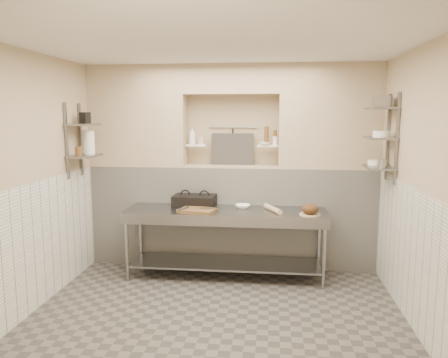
# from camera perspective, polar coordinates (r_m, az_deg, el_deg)

# --- Properties ---
(floor) EXTENTS (4.00, 3.90, 0.10)m
(floor) POSITION_cam_1_polar(r_m,az_deg,el_deg) (4.87, -1.08, -18.14)
(floor) COLOR #55514C
(floor) RESTS_ON ground
(ceiling) EXTENTS (4.00, 3.90, 0.10)m
(ceiling) POSITION_cam_1_polar(r_m,az_deg,el_deg) (4.42, -1.19, 17.85)
(ceiling) COLOR silver
(ceiling) RESTS_ON ground
(wall_left) EXTENTS (0.10, 3.90, 2.80)m
(wall_left) POSITION_cam_1_polar(r_m,az_deg,el_deg) (5.10, -24.60, -0.53)
(wall_left) COLOR tan
(wall_left) RESTS_ON ground
(wall_right) EXTENTS (0.10, 3.90, 2.80)m
(wall_right) POSITION_cam_1_polar(r_m,az_deg,el_deg) (4.62, 24.97, -1.42)
(wall_right) COLOR tan
(wall_right) RESTS_ON ground
(wall_back) EXTENTS (4.00, 0.10, 2.80)m
(wall_back) POSITION_cam_1_polar(r_m,az_deg,el_deg) (6.38, 1.23, 1.87)
(wall_back) COLOR tan
(wall_back) RESTS_ON ground
(wall_front) EXTENTS (4.00, 0.10, 2.80)m
(wall_front) POSITION_cam_1_polar(r_m,az_deg,el_deg) (2.49, -7.24, -8.53)
(wall_front) COLOR tan
(wall_front) RESTS_ON ground
(backwall_lower) EXTENTS (4.00, 0.40, 1.40)m
(backwall_lower) POSITION_cam_1_polar(r_m,az_deg,el_deg) (6.26, 1.00, -4.77)
(backwall_lower) COLOR silver
(backwall_lower) RESTS_ON floor
(alcove_sill) EXTENTS (1.30, 0.40, 0.02)m
(alcove_sill) POSITION_cam_1_polar(r_m,az_deg,el_deg) (6.14, 1.01, 1.70)
(alcove_sill) COLOR tan
(alcove_sill) RESTS_ON backwall_lower
(backwall_pillar_left) EXTENTS (1.35, 0.40, 1.40)m
(backwall_pillar_left) POSITION_cam_1_polar(r_m,az_deg,el_deg) (6.36, -11.06, 8.01)
(backwall_pillar_left) COLOR tan
(backwall_pillar_left) RESTS_ON backwall_lower
(backwall_pillar_right) EXTENTS (1.35, 0.40, 1.40)m
(backwall_pillar_right) POSITION_cam_1_polar(r_m,az_deg,el_deg) (6.11, 13.61, 7.93)
(backwall_pillar_right) COLOR tan
(backwall_pillar_right) RESTS_ON backwall_lower
(backwall_header) EXTENTS (1.30, 0.40, 0.40)m
(backwall_header) POSITION_cam_1_polar(r_m,az_deg,el_deg) (6.11, 1.04, 12.85)
(backwall_header) COLOR tan
(backwall_header) RESTS_ON backwall_lower
(wainscot_left) EXTENTS (0.02, 3.90, 1.40)m
(wainscot_left) POSITION_cam_1_polar(r_m,az_deg,el_deg) (5.22, -23.56, -8.16)
(wainscot_left) COLOR silver
(wainscot_left) RESTS_ON floor
(wainscot_right) EXTENTS (0.02, 3.90, 1.40)m
(wainscot_right) POSITION_cam_1_polar(r_m,az_deg,el_deg) (4.76, 23.75, -9.74)
(wainscot_right) COLOR silver
(wainscot_right) RESTS_ON floor
(alcove_shelf_left) EXTENTS (0.28, 0.16, 0.02)m
(alcove_shelf_left) POSITION_cam_1_polar(r_m,az_deg,el_deg) (6.18, -3.62, 4.43)
(alcove_shelf_left) COLOR white
(alcove_shelf_left) RESTS_ON backwall_lower
(alcove_shelf_right) EXTENTS (0.28, 0.16, 0.02)m
(alcove_shelf_right) POSITION_cam_1_polar(r_m,az_deg,el_deg) (6.08, 5.73, 4.34)
(alcove_shelf_right) COLOR white
(alcove_shelf_right) RESTS_ON backwall_lower
(utensil_rail) EXTENTS (0.70, 0.02, 0.02)m
(utensil_rail) POSITION_cam_1_polar(r_m,az_deg,el_deg) (6.27, 1.17, 6.79)
(utensil_rail) COLOR gray
(utensil_rail) RESTS_ON wall_back
(hanging_steel) EXTENTS (0.02, 0.02, 0.30)m
(hanging_steel) POSITION_cam_1_polar(r_m,az_deg,el_deg) (6.25, 1.15, 5.23)
(hanging_steel) COLOR black
(hanging_steel) RESTS_ON utensil_rail
(splash_panel) EXTENTS (0.60, 0.08, 0.45)m
(splash_panel) POSITION_cam_1_polar(r_m,az_deg,el_deg) (6.21, 1.11, 3.91)
(splash_panel) COLOR #383330
(splash_panel) RESTS_ON alcove_sill
(shelf_rail_left_a) EXTENTS (0.03, 0.03, 0.95)m
(shelf_rail_left_a) POSITION_cam_1_polar(r_m,az_deg,el_deg) (6.13, -18.22, 4.94)
(shelf_rail_left_a) COLOR slate
(shelf_rail_left_a) RESTS_ON wall_left
(shelf_rail_left_b) EXTENTS (0.03, 0.03, 0.95)m
(shelf_rail_left_b) POSITION_cam_1_polar(r_m,az_deg,el_deg) (5.77, -19.87, 4.67)
(shelf_rail_left_b) COLOR slate
(shelf_rail_left_b) RESTS_ON wall_left
(wall_shelf_left_lower) EXTENTS (0.30, 0.50, 0.02)m
(wall_shelf_left_lower) POSITION_cam_1_polar(r_m,az_deg,el_deg) (5.91, -17.74, 2.90)
(wall_shelf_left_lower) COLOR slate
(wall_shelf_left_lower) RESTS_ON wall_left
(wall_shelf_left_upper) EXTENTS (0.30, 0.50, 0.03)m
(wall_shelf_left_upper) POSITION_cam_1_polar(r_m,az_deg,el_deg) (5.89, -17.92, 6.78)
(wall_shelf_left_upper) COLOR slate
(wall_shelf_left_upper) RESTS_ON wall_left
(shelf_rail_right_a) EXTENTS (0.03, 0.03, 1.05)m
(shelf_rail_right_a) POSITION_cam_1_polar(r_m,az_deg,el_deg) (5.75, 20.61, 5.12)
(shelf_rail_right_a) COLOR slate
(shelf_rail_right_a) RESTS_ON wall_right
(shelf_rail_right_b) EXTENTS (0.03, 0.03, 1.05)m
(shelf_rail_right_b) POSITION_cam_1_polar(r_m,az_deg,el_deg) (5.36, 21.65, 4.87)
(shelf_rail_right_b) COLOR slate
(shelf_rail_right_b) RESTS_ON wall_right
(wall_shelf_right_lower) EXTENTS (0.30, 0.50, 0.02)m
(wall_shelf_right_lower) POSITION_cam_1_polar(r_m,az_deg,el_deg) (5.55, 19.57, 1.44)
(wall_shelf_right_lower) COLOR slate
(wall_shelf_right_lower) RESTS_ON wall_right
(wall_shelf_right_mid) EXTENTS (0.30, 0.50, 0.02)m
(wall_shelf_right_mid) POSITION_cam_1_polar(r_m,az_deg,el_deg) (5.52, 19.75, 5.05)
(wall_shelf_right_mid) COLOR slate
(wall_shelf_right_mid) RESTS_ON wall_right
(wall_shelf_right_upper) EXTENTS (0.30, 0.50, 0.03)m
(wall_shelf_right_upper) POSITION_cam_1_polar(r_m,az_deg,el_deg) (5.52, 19.93, 8.68)
(wall_shelf_right_upper) COLOR slate
(wall_shelf_right_upper) RESTS_ON wall_right
(prep_table) EXTENTS (2.60, 0.70, 0.90)m
(prep_table) POSITION_cam_1_polar(r_m,az_deg,el_deg) (5.73, 0.18, -6.61)
(prep_table) COLOR gray
(prep_table) RESTS_ON floor
(panini_press) EXTENTS (0.58, 0.43, 0.15)m
(panini_press) POSITION_cam_1_polar(r_m,az_deg,el_deg) (5.92, -3.83, -2.82)
(panini_press) COLOR black
(panini_press) RESTS_ON prep_table
(cutting_board) EXTENTS (0.51, 0.41, 0.04)m
(cutting_board) POSITION_cam_1_polar(r_m,az_deg,el_deg) (5.57, -3.47, -4.12)
(cutting_board) COLOR brown
(cutting_board) RESTS_ON prep_table
(knife_blade) EXTENTS (0.24, 0.05, 0.01)m
(knife_blade) POSITION_cam_1_polar(r_m,az_deg,el_deg) (5.57, -2.00, -3.82)
(knife_blade) COLOR gray
(knife_blade) RESTS_ON cutting_board
(tongs) EXTENTS (0.12, 0.22, 0.02)m
(tongs) POSITION_cam_1_polar(r_m,az_deg,el_deg) (5.53, -5.42, -3.85)
(tongs) COLOR gray
(tongs) RESTS_ON cutting_board
(mixing_bowl) EXTENTS (0.20, 0.20, 0.05)m
(mixing_bowl) POSITION_cam_1_polar(r_m,az_deg,el_deg) (5.79, 2.46, -3.58)
(mixing_bowl) COLOR white
(mixing_bowl) RESTS_ON prep_table
(rolling_pin) EXTENTS (0.24, 0.42, 0.07)m
(rolling_pin) POSITION_cam_1_polar(r_m,az_deg,el_deg) (5.62, 6.37, -3.90)
(rolling_pin) COLOR tan
(rolling_pin) RESTS_ON prep_table
(bread_board) EXTENTS (0.26, 0.26, 0.01)m
(bread_board) POSITION_cam_1_polar(r_m,az_deg,el_deg) (5.50, 11.15, -4.56)
(bread_board) COLOR tan
(bread_board) RESTS_ON prep_table
(bread_loaf) EXTENTS (0.21, 0.21, 0.13)m
(bread_loaf) POSITION_cam_1_polar(r_m,az_deg,el_deg) (5.48, 11.17, -3.84)
(bread_loaf) COLOR #4C2D19
(bread_loaf) RESTS_ON bread_board
(bottle_soap) EXTENTS (0.12, 0.12, 0.24)m
(bottle_soap) POSITION_cam_1_polar(r_m,az_deg,el_deg) (6.16, -4.16, 5.64)
(bottle_soap) COLOR white
(bottle_soap) RESTS_ON alcove_shelf_left
(jar_alcove) EXTENTS (0.07, 0.07, 0.11)m
(jar_alcove) POSITION_cam_1_polar(r_m,az_deg,el_deg) (6.17, -2.97, 5.06)
(jar_alcove) COLOR tan
(jar_alcove) RESTS_ON alcove_shelf_left
(bowl_alcove) EXTENTS (0.17, 0.17, 0.04)m
(bowl_alcove) POSITION_cam_1_polar(r_m,az_deg,el_deg) (6.02, 5.33, 4.64)
(bowl_alcove) COLOR white
(bowl_alcove) RESTS_ON alcove_shelf_right
(condiment_a) EXTENTS (0.06, 0.06, 0.20)m
(condiment_a) POSITION_cam_1_polar(r_m,az_deg,el_deg) (6.08, 6.68, 5.41)
(condiment_a) COLOR brown
(condiment_a) RESTS_ON alcove_shelf_right
(condiment_b) EXTENTS (0.06, 0.06, 0.25)m
(condiment_b) POSITION_cam_1_polar(r_m,az_deg,el_deg) (6.06, 5.57, 5.66)
(condiment_b) COLOR brown
(condiment_b) RESTS_ON alcove_shelf_right
(condiment_c) EXTENTS (0.07, 0.07, 0.12)m
(condiment_c) POSITION_cam_1_polar(r_m,az_deg,el_deg) (6.07, 6.68, 4.99)
(condiment_c) COLOR white
(condiment_c) RESTS_ON alcove_shelf_right
(jug_left) EXTENTS (0.15, 0.15, 0.31)m
(jug_left) POSITION_cam_1_polar(r_m,az_deg,el_deg) (6.03, -17.26, 4.60)
(jug_left) COLOR white
(jug_left) RESTS_ON wall_shelf_left_lower
(jar_left) EXTENTS (0.08, 0.08, 0.12)m
(jar_left) POSITION_cam_1_polar(r_m,az_deg,el_deg) (5.75, -18.47, 3.46)
(jar_left) COLOR brown
(jar_left) RESTS_ON wall_shelf_left_lower
(box_left_upper) EXTENTS (0.13, 0.13, 0.15)m
(box_left_upper) POSITION_cam_1_polar(r_m,az_deg,el_deg) (5.95, -17.69, 7.62)
(box_left_upper) COLOR black
(box_left_upper) RESTS_ON wall_shelf_left_upper
(bowl_right) EXTENTS (0.20, 0.20, 0.06)m
(bowl_right) POSITION_cam_1_polar(r_m,az_deg,el_deg) (5.69, 19.26, 2.05)
(bowl_right) COLOR white
(bowl_right) RESTS_ON wall_shelf_right_lower
(canister_right) EXTENTS (0.10, 0.10, 0.10)m
(canister_right) POSITION_cam_1_polar(r_m,az_deg,el_deg) (5.39, 19.99, 1.92)
(canister_right) COLOR gray
(canister_right) RESTS_ON wall_shelf_right_lower
(bowl_right_mid) EXTENTS (0.20, 0.20, 0.07)m
(bowl_right_mid) POSITION_cam_1_polar(r_m,az_deg,el_deg) (5.47, 19.89, 5.54)
(bowl_right_mid) COLOR white
(bowl_right_mid) RESTS_ON wall_shelf_right_mid
(basket_right) EXTENTS (0.19, 0.22, 0.13)m
(basket_right) POSITION_cam_1_polar(r_m,az_deg,el_deg) (5.52, 19.96, 9.49)
(basket_right) COLOR gray
(basket_right) RESTS_ON wall_shelf_right_upper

